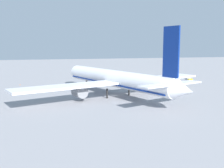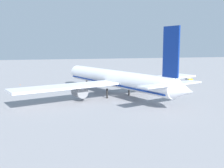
# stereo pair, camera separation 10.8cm
# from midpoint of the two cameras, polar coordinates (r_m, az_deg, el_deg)

# --- Properties ---
(ground_plane) EXTENTS (600.00, 600.00, 0.00)m
(ground_plane) POSITION_cam_midpoint_polar(r_m,az_deg,el_deg) (101.56, 0.35, -2.52)
(ground_plane) COLOR gray
(airliner) EXTENTS (71.84, 78.71, 24.85)m
(airliner) POSITION_cam_midpoint_polar(r_m,az_deg,el_deg) (99.39, 0.79, 1.06)
(airliner) COLOR white
(airliner) RESTS_ON ground
(service_truck_0) EXTENTS (5.45, 3.00, 2.39)m
(service_truck_0) POSITION_cam_midpoint_polar(r_m,az_deg,el_deg) (143.18, 16.50, 0.84)
(service_truck_0) COLOR yellow
(service_truck_0) RESTS_ON ground
(service_truck_1) EXTENTS (2.98, 6.84, 2.69)m
(service_truck_1) POSITION_cam_midpoint_polar(r_m,az_deg,el_deg) (145.89, 12.04, 1.15)
(service_truck_1) COLOR white
(service_truck_1) RESTS_ON ground
(ground_worker_4) EXTENTS (0.51, 0.51, 1.74)m
(ground_worker_4) POSITION_cam_midpoint_polar(r_m,az_deg,el_deg) (142.81, 9.32, 0.86)
(ground_worker_4) COLOR black
(ground_worker_4) RESTS_ON ground
(traffic_cone_1) EXTENTS (0.36, 0.36, 0.55)m
(traffic_cone_1) POSITION_cam_midpoint_polar(r_m,az_deg,el_deg) (136.38, -19.61, -0.11)
(traffic_cone_1) COLOR orange
(traffic_cone_1) RESTS_ON ground
(traffic_cone_2) EXTENTS (0.36, 0.36, 0.55)m
(traffic_cone_2) POSITION_cam_midpoint_polar(r_m,az_deg,el_deg) (141.55, -2.98, 0.65)
(traffic_cone_2) COLOR orange
(traffic_cone_2) RESTS_ON ground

